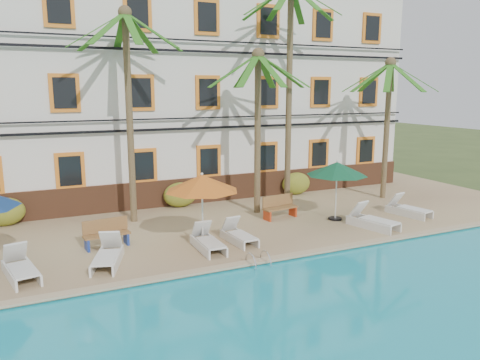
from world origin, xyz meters
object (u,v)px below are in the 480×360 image
palm_c (258,107)px  palm_e (388,108)px  umbrella_red (202,183)px  lounger_f (408,209)px  umbrella_green (337,169)px  pool_ladder (258,264)px  lounger_b (108,255)px  palm_d (290,67)px  lounger_d (238,235)px  lounger_c (208,241)px  lounger_a (20,268)px  bench_left (106,233)px  lounger_e (372,220)px  bench_right (279,207)px  palm_b (128,87)px

palm_c → palm_e: palm_c is taller
umbrella_red → lounger_f: bearing=-0.3°
umbrella_green → pool_ladder: umbrella_green is taller
lounger_b → palm_c: bearing=27.6°
palm_d → lounger_d: (-4.19, -3.88, -5.80)m
palm_e → umbrella_red: palm_e is taller
lounger_d → umbrella_red: bearing=167.5°
lounger_c → palm_c: bearing=44.6°
lounger_a → bench_left: bearing=33.1°
palm_c → lounger_b: size_ratio=3.33×
palm_d → palm_c: bearing=-161.9°
palm_d → umbrella_red: bearing=-146.1°
lounger_d → bench_left: bench_left is taller
palm_d → lounger_b: bearing=-154.3°
lounger_d → lounger_e: (5.29, -0.57, 0.04)m
lounger_d → bench_right: bench_right is taller
umbrella_red → lounger_c: bearing=-92.8°
palm_b → lounger_a: (-4.08, -4.37, -4.93)m
lounger_a → lounger_f: (14.59, 0.48, -0.01)m
pool_ladder → lounger_c: bearing=117.1°
palm_b → pool_ladder: bearing=-68.9°
umbrella_red → pool_ladder: size_ratio=3.32×
palm_c → umbrella_red: palm_c is taller
palm_c → pool_ladder: bearing=-116.5°
palm_e → umbrella_green: size_ratio=2.73×
lounger_d → lounger_b: bearing=-176.6°
pool_ladder → lounger_a: bearing=164.4°
lounger_d → lounger_f: size_ratio=0.90×
palm_b → umbrella_green: bearing=-23.2°
umbrella_red → umbrella_green: bearing=6.4°
palm_d → lounger_a: size_ratio=4.83×
palm_e → bench_left: bearing=-172.5°
palm_c → pool_ladder: palm_c is taller
umbrella_red → lounger_c: 1.90m
bench_left → bench_right: (6.96, 0.68, 0.00)m
lounger_d → bench_left: size_ratio=1.14×
palm_b → lounger_a: size_ratio=4.08×
palm_e → palm_b: bearing=175.5°
lounger_c → lounger_d: lounger_c is taller
umbrella_green → lounger_b: bearing=-172.5°
palm_e → bench_left: (-13.29, -1.75, -3.84)m
lounger_c → pool_ladder: bearing=-62.9°
palm_d → lounger_d: palm_d is taller
lounger_a → pool_ladder: 6.72m
lounger_b → umbrella_green: bearing=7.5°
lounger_a → bench_right: 9.84m
umbrella_red → palm_e: bearing=15.7°
lounger_a → lounger_f: 14.60m
lounger_a → lounger_e: size_ratio=0.95×
lounger_e → lounger_d: bearing=173.8°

